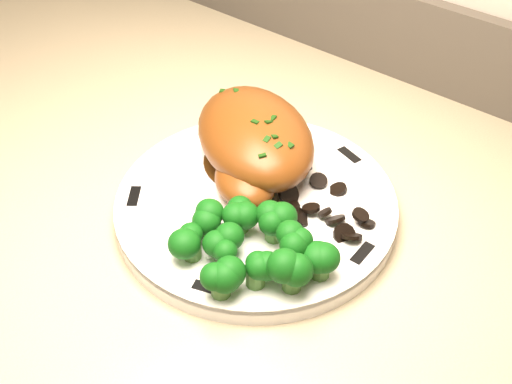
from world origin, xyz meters
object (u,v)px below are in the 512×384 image
Objects in this scene: counter at (51,257)px; chicken_breast at (254,141)px; broccoli_florets at (251,244)px; plate at (256,206)px.

chicken_breast is (0.51, 0.02, 0.52)m from counter.
chicken_breast is 0.15m from broccoli_florets.
counter is 0.73m from chicken_breast.
counter reaches higher than chicken_breast.
plate is (0.55, -0.03, 0.48)m from counter.
broccoli_florets is (0.05, -0.07, 0.03)m from plate.
counter is at bearing -146.06° from chicken_breast.
counter is 10.16× the size of chicken_breast.
plate is 2.02× the size of broccoli_florets.
chicken_breast is at bearing 131.16° from plate.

